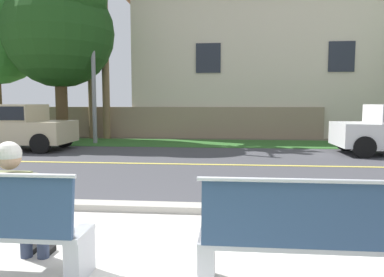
% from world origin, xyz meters
% --- Properties ---
extents(ground_plane, '(140.00, 140.00, 0.00)m').
position_xyz_m(ground_plane, '(0.00, 8.00, 0.00)').
color(ground_plane, '#665B4C').
extents(sidewalk_pavement, '(44.00, 3.60, 0.01)m').
position_xyz_m(sidewalk_pavement, '(0.00, 0.40, 0.01)').
color(sidewalk_pavement, beige).
rests_on(sidewalk_pavement, ground_plane).
extents(curb_edge, '(44.00, 0.30, 0.11)m').
position_xyz_m(curb_edge, '(0.00, 2.35, 0.06)').
color(curb_edge, '#ADA89E').
rests_on(curb_edge, ground_plane).
extents(street_asphalt, '(52.00, 8.00, 0.01)m').
position_xyz_m(street_asphalt, '(0.00, 6.50, 0.00)').
color(street_asphalt, '#424247').
rests_on(street_asphalt, ground_plane).
extents(road_centre_line, '(48.00, 0.14, 0.01)m').
position_xyz_m(road_centre_line, '(0.00, 6.50, 0.01)').
color(road_centre_line, '#E0CC4C').
rests_on(road_centre_line, ground_plane).
extents(far_verge_grass, '(48.00, 2.80, 0.02)m').
position_xyz_m(far_verge_grass, '(0.00, 11.49, 0.01)').
color(far_verge_grass, '#2D6026').
rests_on(far_verge_grass, ground_plane).
extents(bench_right, '(1.83, 0.48, 1.01)m').
position_xyz_m(bench_right, '(1.42, 0.15, 0.46)').
color(bench_right, silver).
rests_on(bench_right, ground_plane).
extents(seated_person_olive, '(0.52, 0.68, 1.25)m').
position_xyz_m(seated_person_olive, '(-1.22, 0.32, 0.68)').
color(seated_person_olive, '#333D56').
rests_on(seated_person_olive, ground_plane).
extents(car_beige_near, '(4.30, 1.86, 1.54)m').
position_xyz_m(car_beige_near, '(-6.66, 8.90, 0.85)').
color(car_beige_near, '#C6B793').
rests_on(car_beige_near, ground_plane).
extents(streetlamp, '(0.24, 2.10, 7.84)m').
position_xyz_m(streetlamp, '(-4.40, 11.28, 4.44)').
color(streetlamp, gray).
rests_on(streetlamp, ground_plane).
extents(shade_tree_left, '(4.45, 4.45, 7.34)m').
position_xyz_m(shade_tree_left, '(-5.99, 11.88, 4.77)').
color(shade_tree_left, brown).
rests_on(shade_tree_left, ground_plane).
extents(garden_wall, '(13.00, 0.36, 1.40)m').
position_xyz_m(garden_wall, '(-1.53, 13.81, 0.70)').
color(garden_wall, gray).
rests_on(garden_wall, ground_plane).
extents(house_across_street, '(13.79, 6.91, 7.09)m').
position_xyz_m(house_across_street, '(2.77, 17.01, 3.59)').
color(house_across_street, beige).
rests_on(house_across_street, ground_plane).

